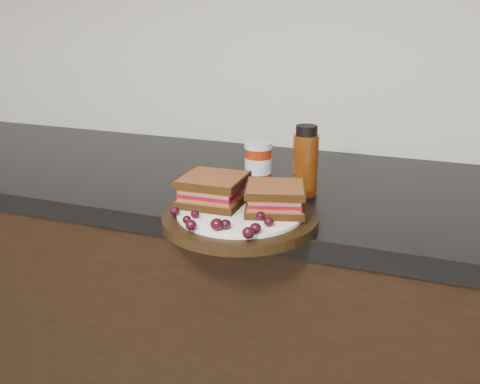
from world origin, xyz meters
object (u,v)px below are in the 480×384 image
(plate, at_px, (240,219))
(sandwich_left, at_px, (213,190))
(oil_bottle, at_px, (305,161))
(condiment_jar, at_px, (258,162))

(plate, relative_size, sandwich_left, 2.47)
(plate, height_order, sandwich_left, sandwich_left)
(plate, xyz_separation_m, oil_bottle, (0.07, 0.20, 0.06))
(sandwich_left, bearing_deg, oil_bottle, 52.21)
(sandwich_left, relative_size, oil_bottle, 0.78)
(plate, height_order, oil_bottle, oil_bottle)
(plate, height_order, condiment_jar, condiment_jar)
(sandwich_left, bearing_deg, condiment_jar, 85.49)
(condiment_jar, bearing_deg, sandwich_left, -92.79)
(oil_bottle, bearing_deg, sandwich_left, -126.07)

